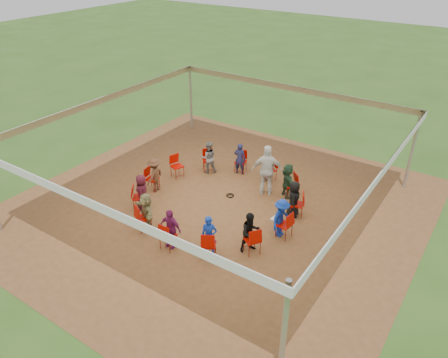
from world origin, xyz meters
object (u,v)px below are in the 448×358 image
Objects in this scene: person_seated_2 at (288,181)px; standing_person at (267,170)px; chair_2 at (290,185)px; chair_10 at (168,236)px; person_seated_7 at (142,192)px; chair_1 at (297,205)px; chair_3 at (270,170)px; person_seated_3 at (268,167)px; chair_7 at (152,179)px; person_seated_4 at (240,159)px; chair_11 at (209,244)px; chair_6 at (177,166)px; chair_8 at (139,197)px; chair_5 at (208,161)px; person_seated_10 at (209,236)px; person_seated_0 at (281,218)px; chair_9 at (144,218)px; person_seated_11 at (251,232)px; chair_12 at (252,240)px; cable_coil at (230,196)px; person_seated_9 at (170,228)px; person_seated_6 at (154,175)px; chair_0 at (284,225)px; person_seated_8 at (147,211)px; laptop at (277,217)px; person_seated_1 at (294,199)px; chair_4 at (241,162)px.

person_seated_2 is 0.81m from standing_person.
chair_10 is (-1.67, -4.73, 0.00)m from chair_2.
chair_1 is at bearing 82.92° from person_seated_7.
person_seated_3 reaches higher than chair_3.
person_seated_2 is (4.31, 2.34, 0.20)m from chair_7.
person_seated_4 is (-1.25, -0.15, 0.20)m from chair_3.
person_seated_2 is (0.35, 4.30, 0.20)m from chair_11.
chair_6 is 2.49m from chair_8.
person_seated_7 is (-0.25, -3.47, 0.20)m from chair_5.
chair_11 is at bearing -90.00° from person_seated_10.
person_seated_3 is at bearing 41.54° from person_seated_0.
chair_9 is 0.70× the size of person_seated_11.
chair_12 is 1.28m from person_seated_10.
chair_12 is (4.90, -1.08, 0.00)m from chair_7.
chair_2 is 5.02m from chair_10.
chair_6 is (-5.01, -0.12, 0.00)m from chair_1.
chair_2 is 2.19m from cable_coil.
person_seated_3 is at bearing 123.71° from chair_7.
chair_6 is at bearing 138.46° from chair_9.
chair_12 is 2.45m from person_seated_9.
chair_8 is (0.36, -2.47, 0.00)m from chair_6.
person_seated_6 is (-0.71, -2.33, 0.20)m from chair_5.
chair_7 is at bearing -90.00° from person_seated_6.
person_seated_6 reaches higher than chair_0.
chair_9 is at bearing 124.62° from chair_0.
chair_8 and chair_12 have the same top height.
chair_1 is 0.70× the size of person_seated_8.
chair_12 is (0.51, -3.52, 0.00)m from chair_2.
person_seated_2 is 2.31m from laptop.
chair_6 is at bearing -15.10° from standing_person.
chair_8 is at bearing 8.54° from person_seated_6.
person_seated_1 is 1.00× the size of person_seated_6.
person_seated_0 is at bearing 69.23° from person_seated_7.
person_seated_9 reaches higher than chair_1.
chair_10 is 2.88× the size of laptop.
chair_1 and chair_9 have the same top height.
chair_2 is at bearing 68.73° from person_seated_9.
person_seated_9 is at bearing 83.24° from chair_4.
person_seated_2 is 1.00× the size of person_seated_3.
standing_person is at bearing 111.70° from chair_7.
chair_0 and chair_5 have the same top height.
chair_3 is (-1.15, 0.57, 0.00)m from chair_2.
standing_person is at bearing 54.18° from person_seated_11.
chair_0 is at bearing 139.94° from person_seated_3.
chair_1 is 2.49m from chair_3.
chair_12 is at bearing 69.23° from chair_7.
chair_8 is at bearing 41.54° from chair_5.
person_seated_8 is at bearing 30.19° from chair_7.
person_seated_6 is 1.00× the size of person_seated_10.
person_seated_2 is at bearing 69.23° from person_seated_9.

